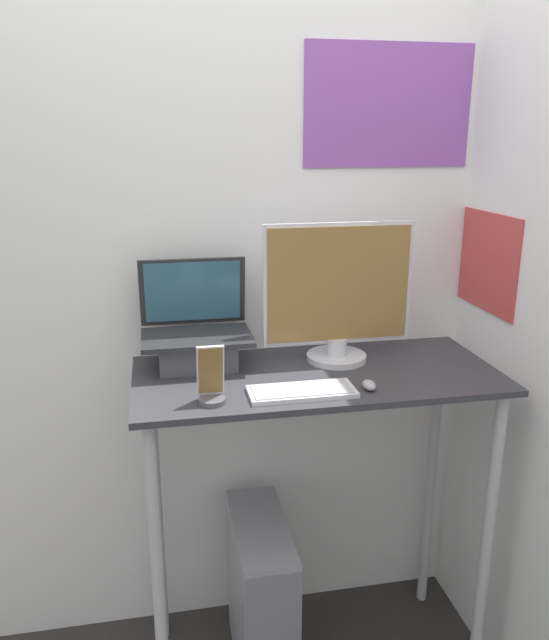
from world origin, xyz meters
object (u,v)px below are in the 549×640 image
mouse (369,385)px  cell_phone (211,384)px  monitor (338,299)px  keyboard (302,391)px  computer_tower (261,598)px  laptop (197,339)px

mouse → cell_phone: cell_phone is taller
monitor → keyboard: size_ratio=1.58×
monitor → mouse: (0.02, -0.26, -0.20)m
mouse → computer_tower: 0.90m
mouse → monitor: bearing=95.0°
keyboard → computer_tower: (-0.10, 0.15, -0.83)m
monitor → keyboard: monitor is taller
mouse → cell_phone: bearing=-179.7°
cell_phone → mouse: bearing=0.3°
computer_tower → cell_phone: bearing=-135.8°
monitor → cell_phone: 0.54m
laptop → mouse: 0.57m
monitor → computer_tower: 1.07m
mouse → keyboard: bearing=178.6°
laptop → keyboard: bearing=-46.9°
laptop → computer_tower: size_ratio=0.59×
monitor → computer_tower: monitor is taller
monitor → keyboard: 0.37m
laptop → keyboard: (0.28, -0.30, -0.08)m
keyboard → cell_phone: size_ratio=1.84×
keyboard → cell_phone: cell_phone is taller
laptop → cell_phone: laptop is taller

